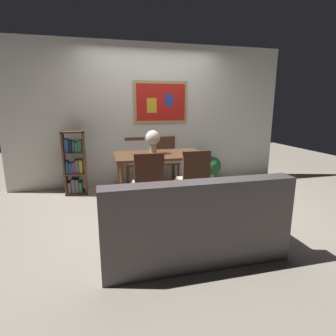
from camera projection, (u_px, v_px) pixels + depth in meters
ground_plane at (170, 207)px, 4.04m from camera, size 12.00×12.00×0.00m
wall_back_with_painting at (151, 116)px, 5.09m from camera, size 5.20×0.14×2.60m
dining_table at (160, 160)px, 4.35m from camera, size 1.44×0.88×0.74m
dining_chair_near_right at (194, 176)px, 3.73m from camera, size 0.40×0.41×0.91m
dining_chair_far_left at (136, 158)px, 5.07m from camera, size 0.40×0.41×0.91m
dining_chair_far_right at (166, 156)px, 5.18m from camera, size 0.40×0.41×0.91m
dining_chair_near_left at (148, 180)px, 3.54m from camera, size 0.40×0.41×0.91m
leather_couch at (190, 225)px, 2.73m from camera, size 1.80×0.84×0.84m
bookshelf at (75, 164)px, 4.60m from camera, size 0.36×0.28×1.08m
potted_ivy at (212, 167)px, 5.32m from camera, size 0.37×0.37×0.52m
flower_vase at (153, 139)px, 4.32m from camera, size 0.24×0.23×0.37m
tv_remote at (187, 153)px, 4.37m from camera, size 0.11×0.16×0.02m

